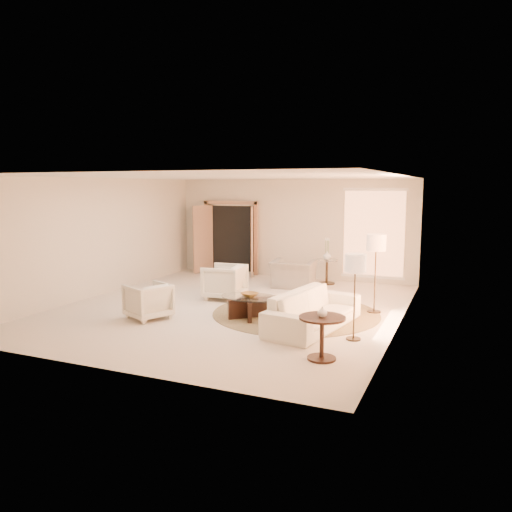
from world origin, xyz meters
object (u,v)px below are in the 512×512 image
at_px(armchair_left, 225,280).
at_px(floor_lamp_near, 376,246).
at_px(coffee_table, 250,304).
at_px(bowl, 250,295).
at_px(sofa, 314,310).
at_px(floor_lamp_far, 355,267).
at_px(side_table, 327,269).
at_px(accent_chair, 293,269).
at_px(end_table, 322,330).
at_px(end_vase, 322,312).
at_px(side_vase, 327,255).
at_px(armchair_right, 148,299).

bearing_deg(armchair_left, floor_lamp_near, 86.70).
relative_size(coffee_table, bowl, 4.35).
relative_size(sofa, floor_lamp_far, 1.59).
height_order(side_table, floor_lamp_far, floor_lamp_far).
distance_m(armchair_left, accent_chair, 2.14).
xyz_separation_m(armchair_left, end_table, (3.20, -3.11, 0.01)).
xyz_separation_m(floor_lamp_near, bowl, (-2.21, -1.41, -0.91)).
xyz_separation_m(end_vase, side_vase, (-1.48, 5.78, 0.03)).
height_order(armchair_right, side_table, armchair_right).
bearing_deg(armchair_left, side_table, 142.73).
relative_size(armchair_left, end_vase, 5.66).
distance_m(sofa, coffee_table, 1.39).
xyz_separation_m(side_table, bowl, (-0.49, -4.02, 0.08)).
bearing_deg(armchair_right, coffee_table, 138.00).
bearing_deg(bowl, sofa, -7.68).
xyz_separation_m(sofa, floor_lamp_near, (0.83, 1.60, 1.05)).
bearing_deg(floor_lamp_near, floor_lamp_far, -90.00).
bearing_deg(end_vase, end_table, 0.00).
distance_m(bowl, side_vase, 4.06).
bearing_deg(armchair_left, armchair_right, -20.08).
bearing_deg(side_table, side_vase, 90.00).
relative_size(floor_lamp_near, end_vase, 10.47).
relative_size(armchair_left, side_table, 1.33).
relative_size(sofa, accent_chair, 2.17).
relative_size(side_table, end_vase, 4.25).
bearing_deg(end_table, side_vase, 104.33).
relative_size(armchair_right, coffee_table, 0.56).
xyz_separation_m(coffee_table, end_vase, (1.97, -1.77, 0.46)).
distance_m(floor_lamp_near, end_vase, 3.25).
distance_m(accent_chair, side_table, 1.05).
distance_m(floor_lamp_near, side_vase, 3.18).
bearing_deg(floor_lamp_near, side_vase, 123.36).
xyz_separation_m(coffee_table, side_table, (0.49, 4.02, 0.13)).
xyz_separation_m(end_table, bowl, (-1.97, 1.77, 0.02)).
bearing_deg(end_vase, floor_lamp_far, 78.54).
bearing_deg(accent_chair, end_vase, 107.50).
xyz_separation_m(armchair_left, side_vase, (1.72, 2.67, 0.33)).
relative_size(accent_chair, bowl, 3.38).
bearing_deg(side_vase, side_table, -90.00).
bearing_deg(side_table, sofa, -78.17).
distance_m(sofa, armchair_right, 3.27).
relative_size(bowl, end_vase, 2.06).
xyz_separation_m(armchair_left, coffee_table, (1.23, -1.35, -0.17)).
xyz_separation_m(end_table, side_table, (-1.48, 5.78, -0.06)).
xyz_separation_m(floor_lamp_near, side_vase, (-1.71, 2.60, -0.62)).
relative_size(coffee_table, floor_lamp_near, 0.85).
xyz_separation_m(armchair_right, floor_lamp_near, (4.04, 2.23, 1.00)).
bearing_deg(end_table, floor_lamp_far, 78.54).
xyz_separation_m(end_table, floor_lamp_near, (0.24, 3.18, 0.93)).
bearing_deg(end_vase, sofa, 110.70).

